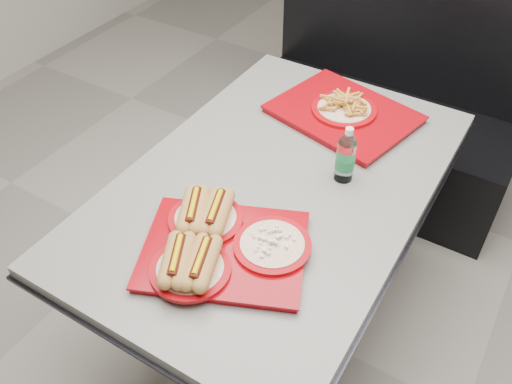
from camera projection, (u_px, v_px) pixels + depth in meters
The scene contains 6 objects.
ground at pixel (272, 315), 2.25m from camera, with size 6.00×6.00×0.00m, color gray.
diner_table at pixel (276, 216), 1.86m from camera, with size 0.92×1.42×0.75m.
booth_bench at pixel (385, 108), 2.67m from camera, with size 1.30×0.57×1.35m.
tray_near at pixel (218, 243), 1.49m from camera, with size 0.55×0.50×0.10m.
tray_far at pixel (344, 111), 1.99m from camera, with size 0.56×0.48×0.10m.
water_bottle at pixel (346, 157), 1.69m from camera, with size 0.06×0.06×0.20m.
Camera 1 is at (0.63, -1.16, 1.90)m, focal length 38.00 mm.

